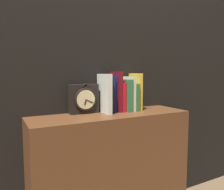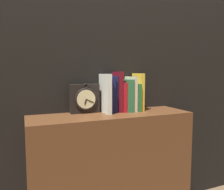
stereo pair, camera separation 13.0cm
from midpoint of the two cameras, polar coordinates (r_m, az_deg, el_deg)
wall_back at (r=1.48m, az=-0.00°, el=17.35°), size 6.00×0.05×2.60m
bookshelf at (r=1.44m, az=2.76°, el=-19.98°), size 0.98×0.29×0.76m
clock at (r=1.34m, az=-4.44°, el=-0.94°), size 0.18×0.08×0.18m
book_slot0_white at (r=1.34m, az=0.96°, el=0.40°), size 0.03×0.16×0.24m
book_slot1_navy at (r=1.37m, az=1.96°, el=0.18°), size 0.04×0.12×0.22m
book_slot2_navy at (r=1.39m, az=3.07°, el=0.29°), size 0.02×0.11×0.23m
book_slot3_maroon at (r=1.40m, az=4.16°, el=0.89°), size 0.03×0.13×0.25m
book_slot4_red at (r=1.41m, az=5.14°, el=-0.49°), size 0.02×0.13×0.19m
book_slot5_green at (r=1.42m, az=6.41°, el=-0.08°), size 0.04×0.15×0.21m
book_slot6_cream at (r=1.43m, az=7.56°, el=0.33°), size 0.02×0.14×0.22m
book_slot7_green at (r=1.45m, az=8.50°, el=-0.54°), size 0.02×0.14×0.18m
book_slot8_yellow at (r=1.47m, az=9.36°, el=0.84°), size 0.02×0.13×0.24m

